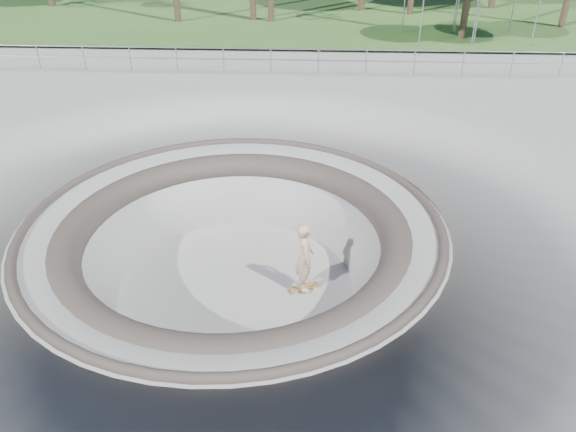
% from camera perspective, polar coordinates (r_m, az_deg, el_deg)
% --- Properties ---
extents(ground, '(180.00, 180.00, 0.00)m').
position_cam_1_polar(ground, '(13.70, -5.60, -0.67)').
color(ground, gray).
rests_on(ground, ground).
extents(skate_bowl, '(14.00, 14.00, 4.10)m').
position_cam_1_polar(skate_bowl, '(14.74, -5.24, -6.75)').
color(skate_bowl, gray).
rests_on(skate_bowl, ground).
extents(distant_hills, '(103.20, 45.00, 28.60)m').
position_cam_1_polar(distant_hills, '(70.19, 4.62, 19.02)').
color(distant_hills, olive).
rests_on(distant_hills, ground).
extents(safety_railing, '(25.00, 0.06, 1.03)m').
position_cam_1_polar(safety_railing, '(24.49, -1.77, 15.53)').
color(safety_railing, '#94959C').
rests_on(safety_railing, ground).
extents(skateboard, '(0.80, 0.53, 0.08)m').
position_cam_1_polar(skateboard, '(14.54, 1.65, -7.25)').
color(skateboard, olive).
rests_on(skateboard, ground).
extents(skater, '(0.54, 0.74, 1.86)m').
position_cam_1_polar(skater, '(13.97, 1.71, -4.18)').
color(skater, '#DDA58F').
rests_on(skater, skateboard).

